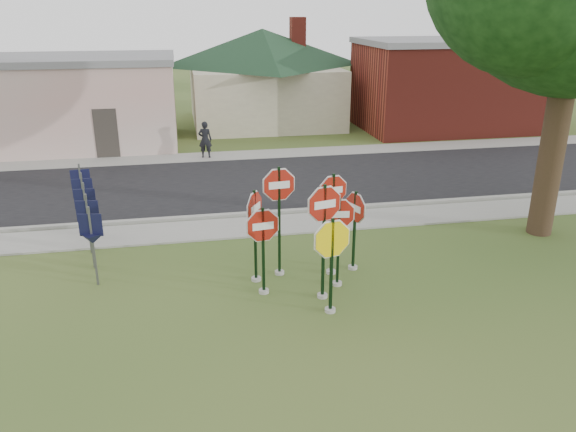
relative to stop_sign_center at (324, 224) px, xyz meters
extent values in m
plane|color=#33511E|center=(-0.18, -0.85, -1.81)|extent=(120.00, 120.00, 0.00)
cube|color=gray|center=(-0.18, 4.65, -1.78)|extent=(60.00, 1.60, 0.06)
cube|color=black|center=(-0.18, 9.15, -1.79)|extent=(60.00, 7.00, 0.04)
cube|color=gray|center=(-0.18, 13.45, -1.78)|extent=(60.00, 1.60, 0.06)
cube|color=gray|center=(-0.18, 5.65, -1.74)|extent=(60.00, 0.20, 0.14)
cylinder|color=#9E9B93|center=(0.00, 0.00, -1.77)|extent=(0.24, 0.24, 0.08)
cube|color=black|center=(0.00, 0.00, -0.44)|extent=(0.07, 0.06, 2.73)
cylinder|color=white|center=(0.00, 0.00, 0.47)|extent=(1.10, 0.29, 1.13)
cylinder|color=maroon|center=(0.00, 0.00, 0.47)|extent=(1.02, 0.27, 1.04)
cube|color=white|center=(0.00, 0.00, 0.47)|extent=(0.51, 0.14, 0.18)
cylinder|color=#9E9B93|center=(0.01, -0.67, -1.77)|extent=(0.24, 0.24, 0.08)
cube|color=black|center=(0.01, -0.67, -0.71)|extent=(0.07, 0.06, 2.20)
cylinder|color=white|center=(0.01, -0.67, -0.08)|extent=(1.15, 0.26, 1.18)
cylinder|color=yellow|center=(0.01, -0.67, -0.08)|extent=(1.07, 0.25, 1.09)
cylinder|color=#9E9B93|center=(-1.30, 0.47, -1.77)|extent=(0.24, 0.24, 0.08)
cube|color=black|center=(-1.30, 0.47, -0.75)|extent=(0.07, 0.06, 2.12)
cylinder|color=white|center=(-1.30, 0.47, -0.12)|extent=(1.06, 0.17, 1.07)
cylinder|color=maroon|center=(-1.30, 0.47, -0.12)|extent=(0.98, 0.17, 0.99)
cube|color=white|center=(-1.30, 0.47, -0.12)|extent=(0.49, 0.08, 0.17)
cylinder|color=#9E9B93|center=(0.50, 0.53, -1.77)|extent=(0.24, 0.24, 0.08)
cube|color=black|center=(0.50, 0.53, -0.69)|extent=(0.07, 0.06, 2.23)
cylinder|color=white|center=(0.50, 0.53, 0.02)|extent=(1.00, 0.15, 1.01)
cylinder|color=maroon|center=(0.50, 0.53, 0.02)|extent=(0.93, 0.15, 0.93)
cube|color=white|center=(0.50, 0.53, 0.02)|extent=(0.46, 0.07, 0.16)
cylinder|color=#9E9B93|center=(0.52, 1.18, -1.77)|extent=(0.24, 0.24, 0.08)
cube|color=black|center=(0.52, 1.18, -0.50)|extent=(0.07, 0.06, 2.61)
cylinder|color=white|center=(0.52, 1.18, 0.40)|extent=(0.98, 0.21, 1.00)
cylinder|color=maroon|center=(0.52, 1.18, 0.40)|extent=(0.91, 0.20, 0.93)
cube|color=white|center=(0.52, 1.18, 0.40)|extent=(0.45, 0.10, 0.16)
cylinder|color=#9E9B93|center=(-0.76, 1.38, -1.77)|extent=(0.24, 0.24, 0.08)
cube|color=black|center=(-0.76, 1.38, -0.41)|extent=(0.06, 0.06, 2.80)
cylinder|color=white|center=(-0.76, 1.38, 0.54)|extent=(1.11, 0.13, 1.12)
cylinder|color=maroon|center=(-0.76, 1.38, 0.54)|extent=(1.03, 0.12, 1.03)
cube|color=white|center=(-0.76, 1.38, 0.54)|extent=(0.51, 0.06, 0.18)
cylinder|color=#9E9B93|center=(1.14, 1.32, -1.77)|extent=(0.24, 0.24, 0.08)
cube|color=black|center=(1.14, 1.32, -0.76)|extent=(0.07, 0.07, 2.09)
cylinder|color=white|center=(1.14, 1.32, -0.14)|extent=(0.36, 1.01, 1.06)
cylinder|color=maroon|center=(1.14, 1.32, -0.14)|extent=(0.34, 0.93, 0.98)
cube|color=white|center=(1.14, 1.32, -0.14)|extent=(0.17, 0.46, 0.17)
cylinder|color=#9E9B93|center=(-1.39, 1.14, -1.77)|extent=(0.24, 0.24, 0.08)
cube|color=black|center=(-1.39, 1.14, -0.64)|extent=(0.07, 0.08, 2.33)
cylinder|color=white|center=(-1.39, 1.14, 0.09)|extent=(0.58, 0.93, 1.08)
cylinder|color=maroon|center=(-1.39, 1.14, 0.09)|extent=(0.54, 0.86, 1.00)
cube|color=white|center=(-1.39, 1.14, 0.09)|extent=(0.27, 0.43, 0.17)
cube|color=#59595E|center=(-5.18, 1.65, -0.81)|extent=(0.05, 0.05, 2.00)
cube|color=black|center=(-5.18, 1.65, -0.26)|extent=(0.55, 0.13, 0.55)
cone|color=black|center=(-5.18, 1.65, -0.61)|extent=(0.65, 0.65, 0.25)
cube|color=#59595E|center=(-5.38, 2.65, -0.81)|extent=(0.05, 0.05, 2.00)
cube|color=black|center=(-5.38, 2.65, -0.26)|extent=(0.55, 0.09, 0.55)
cone|color=black|center=(-5.38, 2.65, -0.61)|extent=(0.62, 0.62, 0.25)
cube|color=#59595E|center=(-5.58, 3.65, -0.81)|extent=(0.05, 0.05, 2.00)
cube|color=black|center=(-5.58, 3.65, -0.26)|extent=(0.55, 0.05, 0.55)
cone|color=black|center=(-5.58, 3.65, -0.61)|extent=(0.58, 0.58, 0.25)
cube|color=#59595E|center=(-5.78, 4.65, -0.81)|extent=(0.05, 0.05, 2.00)
cube|color=black|center=(-5.78, 4.65, -0.26)|extent=(0.55, 0.05, 0.55)
cone|color=black|center=(-5.78, 4.65, -0.61)|extent=(0.58, 0.58, 0.25)
cube|color=#59595E|center=(-5.98, 5.65, -0.81)|extent=(0.05, 0.05, 2.00)
cube|color=black|center=(-5.98, 5.65, -0.26)|extent=(0.55, 0.09, 0.55)
cone|color=black|center=(-5.98, 5.65, -0.61)|extent=(0.62, 0.62, 0.25)
cube|color=#BCB8AE|center=(-9.18, 17.15, 0.19)|extent=(12.00, 6.00, 4.00)
cube|color=slate|center=(-9.18, 17.15, 2.24)|extent=(12.20, 6.20, 0.30)
cube|color=#332D28|center=(-6.18, 14.17, -0.71)|extent=(1.00, 0.10, 2.20)
cube|color=beige|center=(1.82, 21.15, -0.21)|extent=(8.00, 8.00, 3.20)
pyramid|color=black|center=(1.82, 21.15, 3.39)|extent=(11.60, 11.60, 2.00)
cube|color=maroon|center=(3.82, 21.15, 3.19)|extent=(0.80, 0.80, 1.60)
cube|color=maroon|center=(11.82, 17.65, 0.44)|extent=(10.00, 6.00, 4.50)
cube|color=slate|center=(11.82, 17.65, 2.79)|extent=(10.20, 6.20, 0.30)
cube|color=white|center=(9.82, 14.70, 0.79)|extent=(2.00, 0.08, 0.90)
cylinder|color=black|center=(7.32, 2.65, 1.12)|extent=(0.70, 0.70, 5.87)
cylinder|color=black|center=(21.82, 25.15, 0.19)|extent=(0.50, 0.50, 4.00)
sphere|color=black|center=(21.82, 25.15, 3.79)|extent=(5.60, 5.60, 5.60)
imported|color=black|center=(-1.95, 13.29, -0.95)|extent=(0.64, 0.48, 1.61)
camera|label=1|loc=(-2.96, -11.16, 4.50)|focal=35.00mm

